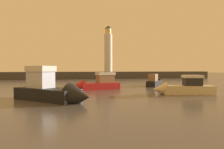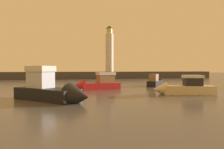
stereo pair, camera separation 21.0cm
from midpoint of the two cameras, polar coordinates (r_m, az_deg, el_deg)
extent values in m
plane|color=#4C4742|center=(30.24, -6.95, -3.79)|extent=(220.00, 220.00, 0.00)
cube|color=#423F3D|center=(58.43, -9.59, -0.22)|extent=(80.47, 4.60, 1.98)
cylinder|color=silver|center=(59.65, -1.15, 6.09)|extent=(2.29, 2.29, 11.02)
cylinder|color=#F2CC59|center=(60.46, -1.15, 12.03)|extent=(1.72, 1.72, 1.54)
cone|color=#33383D|center=(60.70, -1.15, 13.16)|extent=(2.06, 2.06, 0.88)
cube|color=black|center=(34.13, 11.60, -2.45)|extent=(4.04, 4.55, 0.88)
cone|color=black|center=(36.74, 12.66, -2.10)|extent=(1.89, 1.88, 1.38)
cube|color=#8C6647|center=(33.29, 11.26, -0.82)|extent=(2.03, 2.14, 1.13)
cube|color=black|center=(19.48, -18.10, -5.24)|extent=(6.31, 6.21, 1.08)
cone|color=black|center=(16.74, -9.47, -6.11)|extent=(2.95, 2.95, 2.16)
cube|color=silver|center=(20.02, -19.67, -1.37)|extent=(2.65, 2.64, 1.50)
cube|color=silver|center=(19.99, -19.70, 1.53)|extent=(2.92, 2.90, 0.52)
cube|color=beige|center=(24.35, 20.33, -4.06)|extent=(5.76, 2.96, 0.95)
cone|color=beige|center=(23.47, 12.95, -4.09)|extent=(1.92, 2.00, 1.69)
cube|color=#232328|center=(24.44, 21.38, -1.90)|extent=(2.10, 1.76, 0.88)
cube|color=silver|center=(24.41, 21.40, -0.51)|extent=(2.32, 1.94, 0.31)
cube|color=#B21E1E|center=(28.21, -3.63, -3.25)|extent=(5.71, 3.09, 0.90)
cone|color=#B21E1E|center=(27.17, -9.86, -3.36)|extent=(2.05, 2.14, 1.79)
cube|color=#8C6647|center=(28.47, -2.08, -1.21)|extent=(2.51, 1.87, 1.08)
cube|color=silver|center=(28.45, -2.08, 0.25)|extent=(2.76, 2.06, 0.38)
camera|label=1|loc=(0.10, -90.27, -0.01)|focal=32.60mm
camera|label=2|loc=(0.10, 89.73, 0.01)|focal=32.60mm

